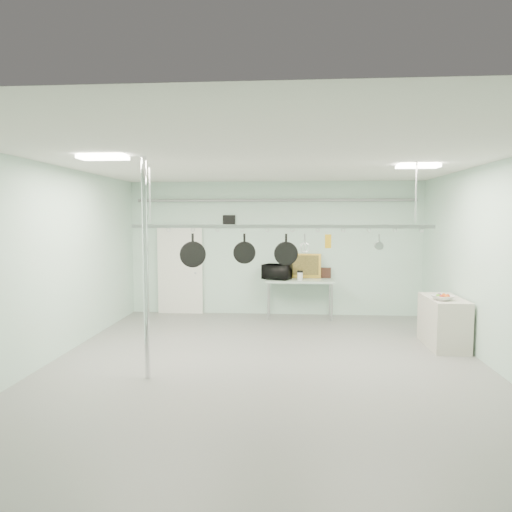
# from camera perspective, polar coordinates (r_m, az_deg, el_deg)

# --- Properties ---
(floor) EXTENTS (8.00, 8.00, 0.00)m
(floor) POSITION_cam_1_polar(r_m,az_deg,el_deg) (7.35, 1.27, -13.75)
(floor) COLOR gray
(floor) RESTS_ON ground
(ceiling) EXTENTS (7.00, 8.00, 0.02)m
(ceiling) POSITION_cam_1_polar(r_m,az_deg,el_deg) (7.02, 1.32, 11.79)
(ceiling) COLOR silver
(ceiling) RESTS_ON back_wall
(back_wall) EXTENTS (7.00, 0.02, 3.20)m
(back_wall) POSITION_cam_1_polar(r_m,az_deg,el_deg) (10.98, 2.34, 0.95)
(back_wall) COLOR #ACCEBA
(back_wall) RESTS_ON floor
(right_wall) EXTENTS (0.02, 8.00, 3.20)m
(right_wall) POSITION_cam_1_polar(r_m,az_deg,el_deg) (7.67, 28.34, -1.29)
(right_wall) COLOR #ACCEBA
(right_wall) RESTS_ON floor
(door) EXTENTS (1.10, 0.10, 2.20)m
(door) POSITION_cam_1_polar(r_m,az_deg,el_deg) (11.29, -9.44, -1.81)
(door) COLOR silver
(door) RESTS_ON floor
(wall_vent) EXTENTS (0.30, 0.04, 0.30)m
(wall_vent) POSITION_cam_1_polar(r_m,az_deg,el_deg) (11.02, -3.39, 4.34)
(wall_vent) COLOR black
(wall_vent) RESTS_ON back_wall
(conduit_pipe) EXTENTS (6.60, 0.07, 0.07)m
(conduit_pipe) POSITION_cam_1_polar(r_m,az_deg,el_deg) (10.87, 2.35, 6.98)
(conduit_pipe) COLOR gray
(conduit_pipe) RESTS_ON back_wall
(chrome_pole) EXTENTS (0.08, 0.08, 3.20)m
(chrome_pole) POSITION_cam_1_polar(r_m,az_deg,el_deg) (6.72, -13.62, -1.63)
(chrome_pole) COLOR silver
(chrome_pole) RESTS_ON floor
(prep_table) EXTENTS (1.60, 0.70, 0.91)m
(prep_table) POSITION_cam_1_polar(r_m,az_deg,el_deg) (10.66, 5.49, -3.33)
(prep_table) COLOR #A8C6B5
(prep_table) RESTS_ON floor
(side_cabinet) EXTENTS (0.60, 1.20, 0.90)m
(side_cabinet) POSITION_cam_1_polar(r_m,az_deg,el_deg) (9.01, 22.38, -7.65)
(side_cabinet) COLOR beige
(side_cabinet) RESTS_ON floor
(pot_rack) EXTENTS (4.80, 0.06, 1.00)m
(pot_rack) POSITION_cam_1_polar(r_m,az_deg,el_deg) (7.26, 3.00, 3.95)
(pot_rack) COLOR #B7B7BC
(pot_rack) RESTS_ON ceiling
(light_panel_left) EXTENTS (0.65, 0.30, 0.05)m
(light_panel_left) POSITION_cam_1_polar(r_m,az_deg,el_deg) (6.71, -18.57, 11.60)
(light_panel_left) COLOR white
(light_panel_left) RESTS_ON ceiling
(light_panel_right) EXTENTS (0.65, 0.30, 0.05)m
(light_panel_right) POSITION_cam_1_polar(r_m,az_deg,el_deg) (7.87, 19.59, 10.53)
(light_panel_right) COLOR white
(light_panel_right) RESTS_ON ceiling
(microwave) EXTENTS (0.74, 0.62, 0.34)m
(microwave) POSITION_cam_1_polar(r_m,az_deg,el_deg) (10.65, 2.66, -1.99)
(microwave) COLOR black
(microwave) RESTS_ON prep_table
(coffee_canister) EXTENTS (0.13, 0.13, 0.18)m
(coffee_canister) POSITION_cam_1_polar(r_m,az_deg,el_deg) (10.52, 5.53, -2.54)
(coffee_canister) COLOR silver
(coffee_canister) RESTS_ON prep_table
(painting_large) EXTENTS (0.79, 0.19, 0.58)m
(painting_large) POSITION_cam_1_polar(r_m,az_deg,el_deg) (10.92, 6.08, -1.22)
(painting_large) COLOR gold
(painting_large) RESTS_ON prep_table
(painting_small) EXTENTS (0.30, 0.09, 0.25)m
(painting_small) POSITION_cam_1_polar(r_m,az_deg,el_deg) (10.97, 8.56, -2.09)
(painting_small) COLOR black
(painting_small) RESTS_ON prep_table
(fruit_bowl) EXTENTS (0.48, 0.48, 0.09)m
(fruit_bowl) POSITION_cam_1_polar(r_m,az_deg,el_deg) (8.63, 22.32, -4.84)
(fruit_bowl) COLOR silver
(fruit_bowl) RESTS_ON side_cabinet
(skillet_left) EXTENTS (0.41, 0.21, 0.56)m
(skillet_left) POSITION_cam_1_polar(r_m,az_deg,el_deg) (7.44, -7.91, 0.66)
(skillet_left) COLOR black
(skillet_left) RESTS_ON pot_rack
(skillet_mid) EXTENTS (0.36, 0.10, 0.49)m
(skillet_mid) POSITION_cam_1_polar(r_m,az_deg,el_deg) (7.31, -1.46, 0.90)
(skillet_mid) COLOR black
(skillet_mid) RESTS_ON pot_rack
(skillet_right) EXTENTS (0.38, 0.08, 0.51)m
(skillet_right) POSITION_cam_1_polar(r_m,az_deg,el_deg) (7.27, 3.77, 0.80)
(skillet_right) COLOR black
(skillet_right) RESTS_ON pot_rack
(whisk) EXTENTS (0.17, 0.17, 0.32)m
(whisk) POSITION_cam_1_polar(r_m,az_deg,el_deg) (7.27, 6.12, 1.53)
(whisk) COLOR #B7B7BC
(whisk) RESTS_ON pot_rack
(grater) EXTENTS (0.10, 0.03, 0.24)m
(grater) POSITION_cam_1_polar(r_m,az_deg,el_deg) (7.29, 9.00, 1.83)
(grater) COLOR yellow
(grater) RESTS_ON pot_rack
(saucepan) EXTENTS (0.14, 0.11, 0.25)m
(saucepan) POSITION_cam_1_polar(r_m,az_deg,el_deg) (7.40, 15.14, 1.73)
(saucepan) COLOR #A4A5A9
(saucepan) RESTS_ON pot_rack
(fruit_cluster) EXTENTS (0.24, 0.24, 0.09)m
(fruit_cluster) POSITION_cam_1_polar(r_m,az_deg,el_deg) (8.63, 22.32, -4.58)
(fruit_cluster) COLOR #AE2610
(fruit_cluster) RESTS_ON fruit_bowl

